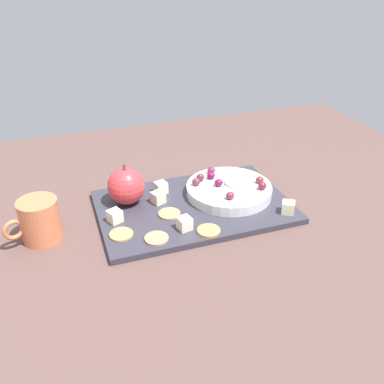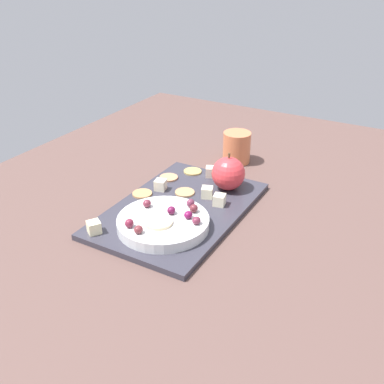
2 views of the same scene
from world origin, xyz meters
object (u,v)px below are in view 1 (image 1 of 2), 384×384
at_px(cracker_2, 169,214).
at_px(grape_3, 262,186).
at_px(cracker_0, 157,238).
at_px(grape_4, 211,170).
at_px(cheese_cube_4, 288,207).
at_px(grape_5, 260,180).
at_px(grape_2, 200,177).
at_px(serving_dish, 229,190).
at_px(cheese_cube_0, 158,197).
at_px(grape_7, 211,176).
at_px(cup, 39,221).
at_px(apple_whole, 126,186).
at_px(grape_1, 219,183).
at_px(cracker_3, 121,234).
at_px(cheese_cube_3, 161,188).
at_px(grape_0, 230,196).
at_px(cracker_1, 209,231).
at_px(cheese_cube_1, 184,223).
at_px(apple_slice_0, 237,182).
at_px(platter, 194,207).
at_px(cheese_cube_2, 115,217).
at_px(grape_6, 196,182).

bearing_deg(cracker_2, grape_3, -0.66).
relative_size(cracker_0, grape_4, 2.44).
height_order(cheese_cube_4, grape_5, grape_5).
bearing_deg(grape_4, grape_3, -54.99).
distance_m(grape_2, grape_3, 0.14).
distance_m(serving_dish, cheese_cube_0, 0.15).
height_order(cheese_cube_0, grape_7, grape_7).
distance_m(grape_4, cup, 0.38).
distance_m(cheese_cube_4, grape_5, 0.10).
relative_size(apple_whole, grape_1, 4.22).
xyz_separation_m(grape_2, cup, (-0.34, -0.06, -0.00)).
xyz_separation_m(apple_whole, cracker_3, (-0.04, -0.11, -0.04)).
xyz_separation_m(apple_whole, grape_4, (0.20, 0.03, -0.01)).
height_order(cheese_cube_3, cheese_cube_4, same).
xyz_separation_m(serving_dish, grape_0, (-0.02, -0.05, 0.02)).
relative_size(grape_1, grape_7, 1.00).
relative_size(serving_dish, cheese_cube_0, 7.55).
height_order(grape_0, cup, cup).
height_order(cheese_cube_4, grape_1, grape_1).
xyz_separation_m(apple_whole, cracker_1, (0.12, -0.16, -0.04)).
bearing_deg(cheese_cube_1, cracker_0, -165.58).
xyz_separation_m(apple_whole, grape_2, (0.16, 0.00, -0.01)).
distance_m(grape_1, apple_slice_0, 0.04).
bearing_deg(cup, cheese_cube_3, 16.64).
xyz_separation_m(apple_whole, cup, (-0.17, -0.06, -0.01)).
bearing_deg(cheese_cube_1, grape_5, 22.36).
height_order(platter, cracker_1, cracker_1).
height_order(grape_2, grape_5, grape_2).
height_order(apple_slice_0, cup, cup).
relative_size(serving_dish, cheese_cube_3, 7.55).
relative_size(cheese_cube_2, grape_5, 1.34).
relative_size(platter, serving_dish, 2.14).
distance_m(apple_whole, cup, 0.18).
bearing_deg(cheese_cube_3, grape_0, -43.49).
bearing_deg(apple_slice_0, cheese_cube_4, -60.60).
bearing_deg(cheese_cube_3, cracker_1, -75.60).
relative_size(cheese_cube_4, grape_1, 1.34).
height_order(cheese_cube_3, cup, cup).
bearing_deg(cracker_2, cheese_cube_3, 84.63).
bearing_deg(serving_dish, grape_0, -111.97).
distance_m(cheese_cube_0, cheese_cube_2, 0.11).
relative_size(serving_dish, grape_0, 10.08).
height_order(apple_whole, grape_0, apple_whole).
distance_m(grape_2, grape_5, 0.13).
bearing_deg(grape_3, cracker_2, 179.34).
height_order(cheese_cube_2, cheese_cube_3, same).
height_order(grape_4, apple_slice_0, grape_4).
height_order(cheese_cube_3, grape_6, grape_6).
relative_size(cracker_2, grape_5, 2.44).
distance_m(cracker_3, apple_slice_0, 0.28).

